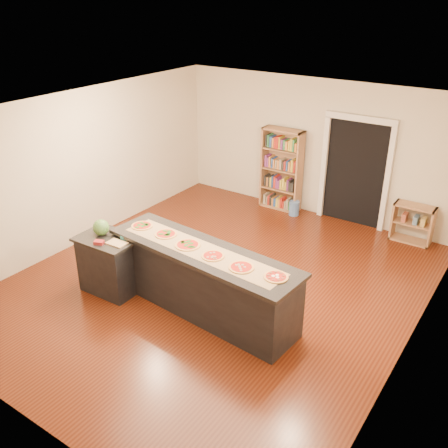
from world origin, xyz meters
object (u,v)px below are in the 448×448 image
Objects in this scene: side_counter at (110,264)px; bookshelf at (281,170)px; low_shelf at (413,223)px; watermelon at (101,227)px; kitchen_island at (203,280)px; waste_bin at (294,208)px.

bookshelf reaches higher than side_counter.
side_counter is 5.57m from low_shelf.
watermelon is at bearing 170.29° from side_counter.
bookshelf is (-0.87, 3.99, 0.36)m from kitchen_island.
kitchen_island is 4.16× the size of low_shelf.
waste_bin is at bearing -176.02° from low_shelf.
side_counter is 1.27× the size of low_shelf.
bookshelf is (0.66, 4.37, 0.41)m from side_counter.
low_shelf is at bearing -0.06° from bookshelf.
waste_bin is at bearing -21.26° from bookshelf.
bookshelf reaches higher than waste_bin.
watermelon is (-0.14, 0.02, 0.58)m from side_counter.
side_counter is 4.35m from waste_bin.
low_shelf is 2.39× the size of waste_bin.
kitchen_island is 12.20× the size of watermelon.
kitchen_island is 3.28× the size of side_counter.
low_shelf is at bearing 50.34° from watermelon.
kitchen_island is 1.57m from side_counter.
kitchen_island is 4.10m from bookshelf.
side_counter is at bearing -7.98° from watermelon.
bookshelf reaches higher than kitchen_island.
waste_bin is 4.45m from watermelon.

